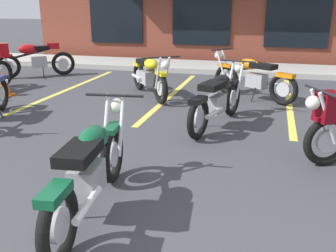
% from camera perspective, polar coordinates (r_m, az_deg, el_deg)
% --- Properties ---
extents(ground_plane, '(80.00, 80.00, 0.00)m').
position_cam_1_polar(ground_plane, '(4.60, 3.30, -7.05)').
color(ground_plane, '#3D3D42').
extents(sidewalk_kerb, '(22.00, 1.80, 0.14)m').
position_cam_1_polar(sidewalk_kerb, '(11.74, 11.05, 8.46)').
color(sidewalk_kerb, '#A8A59E').
rests_on(sidewalk_kerb, ground_plane).
extents(brick_storefront_building, '(15.01, 6.10, 3.51)m').
position_cam_1_polar(brick_storefront_building, '(15.40, 12.66, 16.87)').
color(brick_storefront_building, brown).
rests_on(brick_storefront_building, ground_plane).
extents(painted_stall_lines, '(7.61, 4.80, 0.01)m').
position_cam_1_polar(painted_stall_lines, '(8.24, 8.97, 4.13)').
color(painted_stall_lines, '#DBCC4C').
rests_on(painted_stall_lines, ground_plane).
extents(motorcycle_foreground_classic, '(0.69, 2.11, 0.98)m').
position_cam_1_polar(motorcycle_foreground_classic, '(3.66, -11.52, -6.25)').
color(motorcycle_foreground_classic, black).
rests_on(motorcycle_foreground_classic, ground_plane).
extents(motorcycle_red_sportbike, '(0.84, 2.07, 0.98)m').
position_cam_1_polar(motorcycle_red_sportbike, '(6.24, 7.47, 4.11)').
color(motorcycle_red_sportbike, black).
rests_on(motorcycle_red_sportbike, ground_plane).
extents(motorcycle_black_cruiser, '(1.85, 1.37, 0.98)m').
position_cam_1_polar(motorcycle_black_cruiser, '(8.22, 12.57, 7.18)').
color(motorcycle_black_cruiser, black).
rests_on(motorcycle_black_cruiser, ground_plane).
extents(motorcycle_silver_naked, '(1.77, 1.51, 0.98)m').
position_cam_1_polar(motorcycle_silver_naked, '(11.11, -19.82, 9.61)').
color(motorcycle_silver_naked, black).
rests_on(motorcycle_silver_naked, ground_plane).
extents(motorcycle_orange_scrambler, '(1.48, 1.79, 0.98)m').
position_cam_1_polar(motorcycle_orange_scrambler, '(8.22, -2.85, 7.58)').
color(motorcycle_orange_scrambler, black).
rests_on(motorcycle_orange_scrambler, ground_plane).
extents(traffic_cone, '(0.34, 0.34, 0.53)m').
position_cam_1_polar(traffic_cone, '(9.05, -23.40, 5.77)').
color(traffic_cone, orange).
rests_on(traffic_cone, ground_plane).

